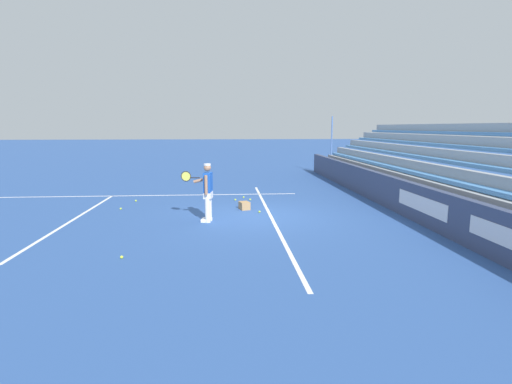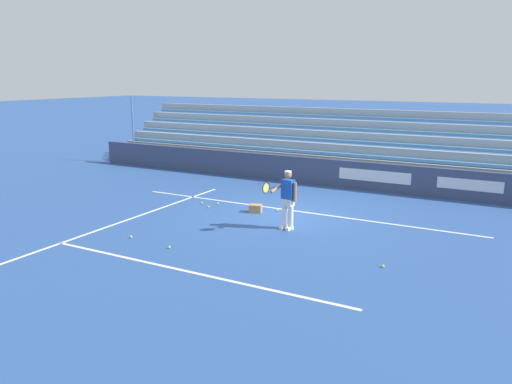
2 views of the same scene
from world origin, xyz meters
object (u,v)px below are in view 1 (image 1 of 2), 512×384
(tennis_player, at_px, (207,192))
(tennis_ball_far_right, at_px, (259,212))
(tennis_ball_on_baseline, at_px, (235,200))
(tennis_ball_midcourt, at_px, (250,199))
(tennis_ball_far_left, at_px, (121,209))
(tennis_ball_near_player, at_px, (244,197))
(ball_box_cardboard, at_px, (244,206))
(tennis_ball_by_box, at_px, (122,257))
(tennis_ball_toward_net, at_px, (136,201))

(tennis_player, distance_m, tennis_ball_far_right, 2.15)
(tennis_ball_on_baseline, height_order, tennis_ball_midcourt, same)
(tennis_player, height_order, tennis_ball_far_left, tennis_player)
(tennis_ball_on_baseline, relative_size, tennis_ball_near_player, 1.00)
(ball_box_cardboard, relative_size, tennis_ball_far_right, 6.06)
(tennis_ball_on_baseline, distance_m, tennis_ball_by_box, 7.09)
(tennis_ball_far_left, bearing_deg, tennis_ball_on_baseline, -70.30)
(tennis_ball_by_box, xyz_separation_m, tennis_ball_far_right, (4.36, -3.32, 0.00))
(tennis_ball_on_baseline, xyz_separation_m, tennis_ball_far_left, (-1.40, 3.91, 0.00))
(tennis_ball_far_right, height_order, tennis_ball_near_player, same)
(tennis_ball_on_baseline, bearing_deg, tennis_ball_midcourt, -88.97)
(tennis_ball_by_box, bearing_deg, tennis_ball_toward_net, 9.71)
(ball_box_cardboard, distance_m, tennis_ball_near_player, 2.19)
(tennis_ball_on_baseline, xyz_separation_m, tennis_ball_near_player, (0.52, -0.34, 0.00))
(tennis_player, xyz_separation_m, tennis_ball_far_right, (1.10, -1.63, -0.86))
(tennis_player, height_order, tennis_ball_near_player, tennis_player)
(tennis_player, bearing_deg, tennis_ball_near_player, -17.84)
(ball_box_cardboard, height_order, tennis_ball_on_baseline, ball_box_cardboard)
(tennis_ball_midcourt, distance_m, tennis_ball_far_left, 4.69)
(tennis_ball_on_baseline, relative_size, tennis_ball_far_left, 1.00)
(tennis_ball_on_baseline, distance_m, tennis_ball_far_right, 2.36)
(tennis_ball_far_right, bearing_deg, tennis_ball_by_box, 142.76)
(tennis_ball_by_box, distance_m, tennis_ball_toward_net, 6.76)
(tennis_ball_by_box, relative_size, tennis_ball_near_player, 1.00)
(tennis_ball_by_box, bearing_deg, ball_box_cardboard, -30.01)
(tennis_ball_by_box, relative_size, tennis_ball_far_right, 1.00)
(tennis_ball_far_left, bearing_deg, tennis_player, -122.78)
(tennis_ball_midcourt, bearing_deg, tennis_ball_on_baseline, 91.03)
(tennis_ball_by_box, bearing_deg, tennis_ball_far_left, 14.33)
(tennis_player, distance_m, tennis_ball_by_box, 3.77)
(tennis_player, xyz_separation_m, tennis_ball_toward_net, (3.41, 2.82, -0.86))
(tennis_ball_midcourt, distance_m, tennis_ball_toward_net, 4.29)
(tennis_player, bearing_deg, ball_box_cardboard, -34.85)
(tennis_ball_far_left, xyz_separation_m, tennis_ball_far_right, (-0.84, -4.64, 0.00))
(tennis_ball_far_left, bearing_deg, tennis_ball_midcourt, -72.49)
(tennis_ball_on_baseline, xyz_separation_m, tennis_ball_by_box, (-6.60, 2.59, 0.00))
(tennis_ball_by_box, relative_size, tennis_ball_far_left, 1.00)
(tennis_ball_near_player, bearing_deg, tennis_ball_far_right, -172.00)
(tennis_ball_far_left, bearing_deg, ball_box_cardboard, -93.58)
(tennis_ball_far_right, relative_size, tennis_ball_near_player, 1.00)
(tennis_player, xyz_separation_m, tennis_ball_by_box, (-3.26, 1.68, -0.86))
(tennis_player, height_order, tennis_ball_toward_net, tennis_player)
(tennis_ball_on_baseline, relative_size, tennis_ball_midcourt, 1.00)
(tennis_ball_on_baseline, relative_size, tennis_ball_by_box, 1.00)
(ball_box_cardboard, xyz_separation_m, tennis_ball_toward_net, (1.73, 3.99, -0.10))
(tennis_ball_midcourt, xyz_separation_m, tennis_ball_by_box, (-6.61, 3.15, 0.00))
(tennis_ball_far_right, bearing_deg, tennis_player, 124.01)
(ball_box_cardboard, height_order, tennis_ball_by_box, ball_box_cardboard)
(tennis_ball_toward_net, distance_m, tennis_ball_far_right, 5.02)
(tennis_ball_toward_net, bearing_deg, tennis_ball_by_box, -170.29)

